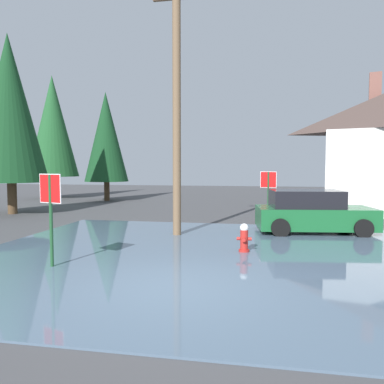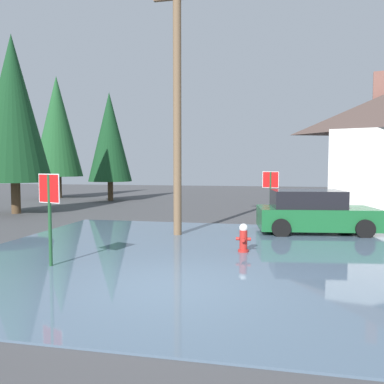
{
  "view_description": "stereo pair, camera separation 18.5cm",
  "coord_description": "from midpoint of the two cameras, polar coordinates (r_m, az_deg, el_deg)",
  "views": [
    {
      "loc": [
        1.66,
        -7.02,
        2.38
      ],
      "look_at": [
        -0.46,
        4.46,
        1.6
      ],
      "focal_mm": 35.01,
      "sensor_mm": 36.0,
      "label": 1
    },
    {
      "loc": [
        1.84,
        -6.99,
        2.38
      ],
      "look_at": [
        -0.46,
        4.46,
        1.6
      ],
      "focal_mm": 35.01,
      "sensor_mm": 36.0,
      "label": 2
    }
  ],
  "objects": [
    {
      "name": "ground_plane",
      "position": [
        7.61,
        -2.61,
        -14.77
      ],
      "size": [
        80.0,
        80.0,
        0.1
      ],
      "primitive_type": "cube",
      "color": "#424244"
    },
    {
      "name": "flood_puddle",
      "position": [
        10.26,
        1.5,
        -9.46
      ],
      "size": [
        12.31,
        10.99,
        0.04
      ],
      "primitive_type": "cube",
      "color": "#4C6075",
      "rests_on": "ground"
    },
    {
      "name": "lane_stop_bar",
      "position": [
        6.53,
        -0.17,
        -17.49
      ],
      "size": [
        3.12,
        0.5,
        0.01
      ],
      "primitive_type": "cube",
      "rotation": [
        0.0,
        0.0,
        0.07
      ],
      "color": "silver",
      "rests_on": "ground"
    },
    {
      "name": "stop_sign_near",
      "position": [
        9.36,
        -20.37,
        -1.34
      ],
      "size": [
        0.66,
        0.23,
        2.22
      ],
      "color": "#1E4C28",
      "rests_on": "ground"
    },
    {
      "name": "fire_hydrant",
      "position": [
        10.51,
        8.34,
        -7.05
      ],
      "size": [
        0.41,
        0.35,
        0.82
      ],
      "color": "#AD231E",
      "rests_on": "ground"
    },
    {
      "name": "utility_pole",
      "position": [
        13.03,
        -1.85,
        13.15
      ],
      "size": [
        1.6,
        0.28,
        8.62
      ],
      "color": "brown",
      "rests_on": "ground"
    },
    {
      "name": "stop_sign_far",
      "position": [
        17.73,
        12.17,
        1.06
      ],
      "size": [
        0.74,
        0.18,
        2.17
      ],
      "color": "#1E4C28",
      "rests_on": "ground"
    },
    {
      "name": "parked_car",
      "position": [
        14.17,
        18.33,
        -3.0
      ],
      "size": [
        4.25,
        2.5,
        1.55
      ],
      "color": "#195B2D",
      "rests_on": "ground"
    },
    {
      "name": "pine_tree_tall_left",
      "position": [
        27.18,
        -12.24,
        8.17
      ],
      "size": [
        3.04,
        3.04,
        7.61
      ],
      "color": "#4C3823",
      "rests_on": "ground"
    },
    {
      "name": "pine_tree_mid_left",
      "position": [
        21.26,
        -25.38,
        11.37
      ],
      "size": [
        3.61,
        3.61,
        9.02
      ],
      "color": "#4C3823",
      "rests_on": "ground"
    },
    {
      "name": "pine_tree_short_left",
      "position": [
        30.65,
        -19.69,
        9.36
      ],
      "size": [
        3.71,
        3.71,
        9.27
      ],
      "color": "#4C3823",
      "rests_on": "ground"
    }
  ]
}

